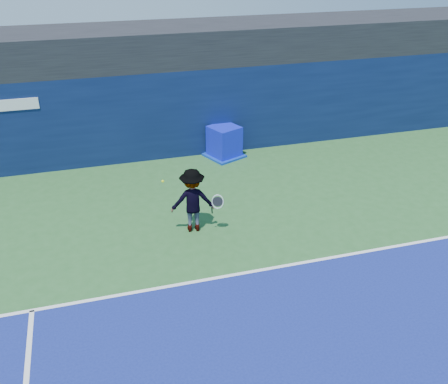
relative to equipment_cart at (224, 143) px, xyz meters
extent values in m
plane|color=#295C29|center=(-1.10, -9.64, -0.50)|extent=(80.00, 80.00, 0.00)
cube|color=white|center=(-1.10, -6.64, -0.49)|extent=(24.00, 0.10, 0.01)
cube|color=black|center=(-1.10, 1.86, 3.10)|extent=(36.00, 3.00, 1.20)
cube|color=#0B183D|center=(-1.10, 0.86, 1.00)|extent=(36.00, 1.00, 3.00)
cube|color=#0E16C6|center=(0.00, 0.00, 0.05)|extent=(1.20, 1.20, 1.10)
cube|color=#0B2E9F|center=(0.00, 0.00, -0.47)|extent=(1.50, 1.50, 0.07)
imported|color=silver|center=(-2.13, -4.43, 0.37)|extent=(1.19, 0.77, 1.74)
cylinder|color=black|center=(-1.68, -4.68, 0.15)|extent=(0.08, 0.15, 0.27)
torus|color=silver|center=(-1.54, -4.73, 0.40)|extent=(0.32, 0.18, 0.31)
cylinder|color=black|center=(-1.54, -4.73, 0.40)|extent=(0.27, 0.14, 0.26)
sphere|color=#C7DB18|center=(-2.74, -3.57, 0.60)|extent=(0.07, 0.07, 0.07)
camera|label=1|loc=(-4.47, -15.50, 6.52)|focal=40.00mm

